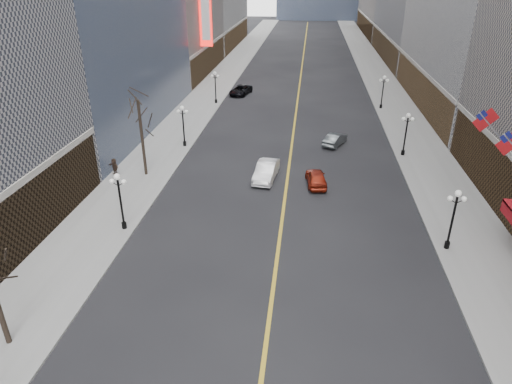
% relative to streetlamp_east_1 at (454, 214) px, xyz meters
% --- Properties ---
extents(sidewalk_east, '(6.00, 230.00, 0.15)m').
position_rel_streetlamp_east_1_xyz_m(sidewalk_east, '(2.20, 40.00, -2.83)').
color(sidewalk_east, gray).
rests_on(sidewalk_east, ground).
extents(sidewalk_west, '(6.00, 230.00, 0.15)m').
position_rel_streetlamp_east_1_xyz_m(sidewalk_west, '(-25.80, 40.00, -2.83)').
color(sidewalk_west, gray).
rests_on(sidewalk_west, ground).
extents(lane_line, '(0.25, 200.00, 0.02)m').
position_rel_streetlamp_east_1_xyz_m(lane_line, '(-11.80, 50.00, -2.89)').
color(lane_line, gold).
rests_on(lane_line, ground).
extents(streetlamp_east_1, '(1.26, 0.44, 4.52)m').
position_rel_streetlamp_east_1_xyz_m(streetlamp_east_1, '(0.00, 0.00, 0.00)').
color(streetlamp_east_1, black).
rests_on(streetlamp_east_1, sidewalk_east).
extents(streetlamp_east_2, '(1.26, 0.44, 4.52)m').
position_rel_streetlamp_east_1_xyz_m(streetlamp_east_2, '(0.00, 18.00, 0.00)').
color(streetlamp_east_2, black).
rests_on(streetlamp_east_2, sidewalk_east).
extents(streetlamp_east_3, '(1.26, 0.44, 4.52)m').
position_rel_streetlamp_east_1_xyz_m(streetlamp_east_3, '(0.00, 36.00, 0.00)').
color(streetlamp_east_3, black).
rests_on(streetlamp_east_3, sidewalk_east).
extents(streetlamp_west_1, '(1.26, 0.44, 4.52)m').
position_rel_streetlamp_east_1_xyz_m(streetlamp_west_1, '(-23.60, 0.00, 0.00)').
color(streetlamp_west_1, black).
rests_on(streetlamp_west_1, sidewalk_west).
extents(streetlamp_west_2, '(1.26, 0.44, 4.52)m').
position_rel_streetlamp_east_1_xyz_m(streetlamp_west_2, '(-23.60, 18.00, 0.00)').
color(streetlamp_west_2, black).
rests_on(streetlamp_west_2, sidewalk_west).
extents(streetlamp_west_3, '(1.26, 0.44, 4.52)m').
position_rel_streetlamp_east_1_xyz_m(streetlamp_west_3, '(-23.60, 36.00, 0.00)').
color(streetlamp_west_3, black).
rests_on(streetlamp_west_3, sidewalk_west).
extents(flag_5, '(2.87, 0.12, 2.87)m').
position_rel_streetlamp_east_1_xyz_m(flag_5, '(3.51, 7.00, 4.39)').
color(flag_5, '#B2B2B7').
rests_on(flag_5, ground).
extents(theatre_marquee, '(2.00, 0.55, 12.00)m').
position_rel_streetlamp_east_1_xyz_m(theatre_marquee, '(-27.68, 50.00, 9.10)').
color(theatre_marquee, red).
rests_on(theatre_marquee, ground).
extents(tree_west_far, '(3.60, 3.60, 7.92)m').
position_rel_streetlamp_east_1_xyz_m(tree_west_far, '(-25.30, 10.00, 3.34)').
color(tree_west_far, '#2D231C').
rests_on(tree_west_far, sidewalk_west).
extents(car_nb_mid, '(2.24, 5.13, 1.64)m').
position_rel_streetlamp_east_1_xyz_m(car_nb_mid, '(-13.80, 10.49, -2.08)').
color(car_nb_mid, silver).
rests_on(car_nb_mid, ground).
extents(car_nb_far, '(3.49, 5.54, 1.43)m').
position_rel_streetlamp_east_1_xyz_m(car_nb_far, '(-20.80, 41.80, -2.19)').
color(car_nb_far, black).
rests_on(car_nb_far, ground).
extents(car_sb_mid, '(2.16, 4.35, 1.43)m').
position_rel_streetlamp_east_1_xyz_m(car_sb_mid, '(-9.14, 9.73, -2.19)').
color(car_sb_mid, maroon).
rests_on(car_sb_mid, ground).
extents(car_sb_far, '(2.99, 4.30, 1.34)m').
position_rel_streetlamp_east_1_xyz_m(car_sb_far, '(-7.01, 20.51, -2.23)').
color(car_sb_far, '#4A4F51').
rests_on(car_sb_far, ground).
extents(ped_west_far, '(1.49, 1.20, 1.62)m').
position_rel_streetlamp_east_1_xyz_m(ped_west_far, '(-28.20, 9.57, -1.94)').
color(ped_west_far, '#31241B').
rests_on(ped_west_far, sidewalk_west).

